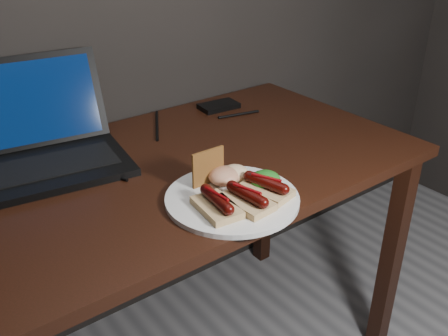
% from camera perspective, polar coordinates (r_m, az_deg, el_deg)
% --- Properties ---
extents(desk, '(1.40, 0.70, 0.75)m').
position_cam_1_polar(desk, '(1.29, -7.89, -3.76)').
color(desk, black).
rests_on(desk, ground).
extents(laptop, '(0.43, 0.39, 0.25)m').
position_cam_1_polar(laptop, '(1.33, -20.21, 2.64)').
color(laptop, black).
rests_on(laptop, desk).
extents(hard_drive, '(0.13, 0.08, 0.02)m').
position_cam_1_polar(hard_drive, '(1.63, -0.61, 7.10)').
color(hard_drive, black).
rests_on(hard_drive, desk).
extents(desk_cables, '(1.00, 0.38, 0.01)m').
position_cam_1_polar(desk_cables, '(1.34, -12.68, 1.44)').
color(desk_cables, black).
rests_on(desk_cables, desk).
extents(plate, '(0.34, 0.34, 0.01)m').
position_cam_1_polar(plate, '(1.11, 0.94, -3.50)').
color(plate, silver).
rests_on(plate, desk).
extents(bread_sausage_left, '(0.08, 0.12, 0.04)m').
position_cam_1_polar(bread_sausage_left, '(1.05, -0.84, -4.11)').
color(bread_sausage_left, '#E1C184').
rests_on(bread_sausage_left, plate).
extents(bread_sausage_center, '(0.08, 0.12, 0.04)m').
position_cam_1_polar(bread_sausage_center, '(1.06, 2.64, -3.53)').
color(bread_sausage_center, '#E1C184').
rests_on(bread_sausage_center, plate).
extents(bread_sausage_right, '(0.09, 0.13, 0.04)m').
position_cam_1_polar(bread_sausage_right, '(1.11, 4.81, -2.18)').
color(bread_sausage_right, '#E1C184').
rests_on(bread_sausage_right, plate).
extents(crispbread, '(0.09, 0.01, 0.08)m').
position_cam_1_polar(crispbread, '(1.14, -1.83, 0.12)').
color(crispbread, '#995F2A').
rests_on(crispbread, plate).
extents(salad_greens, '(0.07, 0.07, 0.04)m').
position_cam_1_polar(salad_greens, '(1.14, 4.75, -1.35)').
color(salad_greens, '#115917').
rests_on(salad_greens, plate).
extents(salsa_mound, '(0.07, 0.07, 0.04)m').
position_cam_1_polar(salsa_mound, '(1.15, -0.01, -0.93)').
color(salsa_mound, '#A21C10').
rests_on(salsa_mound, plate).
extents(coleslaw_mound, '(0.06, 0.06, 0.04)m').
position_cam_1_polar(coleslaw_mound, '(1.16, 1.24, -0.58)').
color(coleslaw_mound, white).
rests_on(coleslaw_mound, plate).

